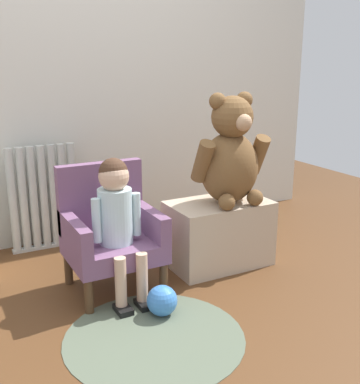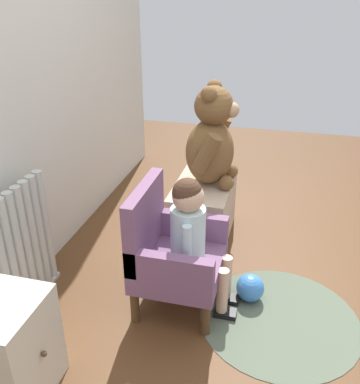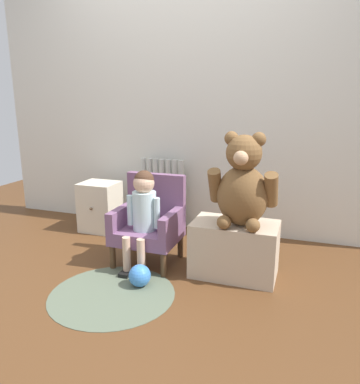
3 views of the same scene
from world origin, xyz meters
name	(u,v)px [view 3 (image 3 of 3)]	position (x,y,z in m)	size (l,w,h in m)	color
ground_plane	(124,290)	(0.00, 0.00, 0.00)	(6.00, 6.00, 0.00)	#55331B
back_wall	(188,98)	(0.00, 1.30, 1.20)	(3.80, 0.05, 2.40)	silver
radiator	(162,195)	(-0.21, 1.18, 0.33)	(0.43, 0.05, 0.66)	#B7BCB7
small_dresser	(100,207)	(-0.73, 0.94, 0.23)	(0.33, 0.31, 0.45)	beige
child_armchair	(150,221)	(-0.03, 0.48, 0.31)	(0.46, 0.42, 0.64)	#744D70
child_figure	(143,206)	(-0.03, 0.37, 0.46)	(0.25, 0.35, 0.71)	silver
low_bench	(234,249)	(0.62, 0.45, 0.19)	(0.58, 0.34, 0.38)	#C1AB91
large_teddy_bear	(243,185)	(0.67, 0.42, 0.65)	(0.45, 0.32, 0.62)	brown
floor_rug	(112,294)	(-0.04, -0.08, 0.00)	(0.79, 0.79, 0.01)	#56614E
toy_ball	(140,276)	(0.08, 0.08, 0.07)	(0.15, 0.15, 0.15)	#3B7DD0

